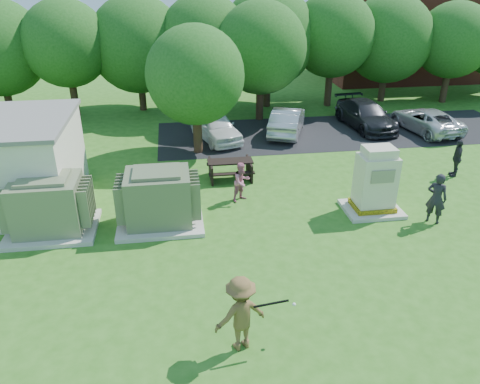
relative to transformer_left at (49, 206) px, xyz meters
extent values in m
plane|color=#2D6619|center=(6.50, -4.50, -0.97)|extent=(120.00, 120.00, 0.00)
cube|color=maroon|center=(24.50, 22.50, 3.03)|extent=(15.00, 8.00, 8.00)
cube|color=#232326|center=(13.50, 9.00, -0.96)|extent=(20.00, 6.00, 0.01)
cube|color=beige|center=(0.00, 0.00, -0.89)|extent=(3.00, 2.40, 0.15)
cube|color=#697453|center=(0.00, 0.00, 0.08)|extent=(2.20, 1.80, 1.80)
cube|color=#697453|center=(0.00, 0.00, 1.04)|extent=(1.60, 1.30, 0.12)
cube|color=#697453|center=(-1.27, 0.00, 0.11)|extent=(0.32, 1.50, 1.35)
cube|color=#697453|center=(1.27, 0.00, 0.11)|extent=(0.32, 1.50, 1.35)
cube|color=beige|center=(3.70, 0.00, -0.89)|extent=(3.00, 2.40, 0.15)
cube|color=#5C6849|center=(3.70, 0.00, 0.08)|extent=(2.20, 1.80, 1.80)
cube|color=#5C6849|center=(3.70, 0.00, 1.04)|extent=(1.60, 1.30, 0.12)
cube|color=#5C6849|center=(2.43, 0.00, 0.11)|extent=(0.32, 1.50, 1.35)
cube|color=#5C6849|center=(4.97, 0.00, 0.11)|extent=(0.32, 1.50, 1.35)
cube|color=beige|center=(11.56, -0.16, -0.90)|extent=(2.09, 1.71, 0.14)
cube|color=yellow|center=(11.56, -0.16, -0.74)|extent=(1.47, 1.19, 0.17)
cube|color=beige|center=(11.56, -0.16, 0.29)|extent=(1.33, 1.04, 1.90)
cube|color=beige|center=(11.56, -0.16, 1.41)|extent=(1.09, 0.85, 0.33)
cube|color=gray|center=(11.56, -0.71, 0.67)|extent=(0.85, 0.04, 0.47)
cube|color=black|center=(6.67, 3.58, -0.18)|extent=(1.93, 0.75, 0.06)
cube|color=black|center=(6.67, 4.17, -0.50)|extent=(1.93, 0.27, 0.05)
cube|color=black|center=(6.67, 2.99, -0.50)|extent=(1.93, 0.27, 0.05)
cube|color=black|center=(5.83, 3.58, -0.57)|extent=(0.09, 1.45, 0.79)
cube|color=black|center=(7.50, 3.58, -0.57)|extent=(0.09, 1.45, 0.79)
imported|color=brown|center=(5.67, -6.34, 0.02)|extent=(1.43, 1.07, 1.97)
imported|color=black|center=(13.39, -1.28, -0.02)|extent=(0.82, 0.79, 1.89)
imported|color=#BF6580|center=(6.85, 1.44, -0.18)|extent=(0.96, 0.91, 1.57)
imported|color=#28272D|center=(16.44, 2.47, -0.14)|extent=(0.72, 1.05, 1.65)
imported|color=white|center=(6.53, 8.71, -0.25)|extent=(2.85, 4.57, 1.45)
imported|color=#A5A5AA|center=(10.51, 9.16, -0.25)|extent=(3.02, 4.64, 1.45)
imported|color=black|center=(15.16, 9.58, -0.25)|extent=(2.48, 5.16, 1.45)
imported|color=silver|center=(18.19, 8.42, -0.33)|extent=(2.81, 4.88, 1.28)
cylinder|color=black|center=(6.36, -6.46, 0.32)|extent=(0.85, 0.17, 0.06)
cylinder|color=maroon|center=(5.82, -6.41, 0.32)|extent=(0.23, 0.09, 0.06)
sphere|color=white|center=(6.99, -6.19, 0.02)|extent=(0.09, 0.09, 0.09)
cylinder|color=#47301E|center=(-5.50, 14.90, 0.23)|extent=(0.44, 0.44, 2.40)
cylinder|color=#47301E|center=(-1.50, 14.30, 0.43)|extent=(0.44, 0.44, 2.80)
sphere|color=#235B1C|center=(-1.50, 14.30, 3.33)|extent=(5.00, 5.00, 5.00)
cylinder|color=#47301E|center=(2.50, 15.10, 0.18)|extent=(0.44, 0.44, 2.30)
sphere|color=#235B1C|center=(2.50, 15.10, 3.07)|extent=(5.80, 5.80, 5.80)
cylinder|color=#47301E|center=(6.50, 14.20, 0.38)|extent=(0.44, 0.44, 2.70)
sphere|color=#235B1C|center=(6.50, 14.20, 3.35)|extent=(5.40, 5.40, 5.40)
cylinder|color=#47301E|center=(10.50, 14.80, 0.28)|extent=(0.44, 0.44, 2.50)
sphere|color=#235B1C|center=(10.50, 14.80, 3.33)|extent=(6.00, 6.00, 6.00)
cylinder|color=#47301E|center=(14.50, 14.40, 0.48)|extent=(0.44, 0.44, 2.90)
sphere|color=#235B1C|center=(14.50, 14.40, 3.49)|extent=(5.20, 5.20, 5.20)
cylinder|color=#47301E|center=(18.50, 15.00, 0.23)|extent=(0.44, 0.44, 2.40)
sphere|color=#235B1C|center=(18.50, 15.00, 3.11)|extent=(5.60, 5.60, 5.60)
cylinder|color=#47301E|center=(22.50, 14.10, 0.33)|extent=(0.44, 0.44, 2.60)
sphere|color=#235B1C|center=(22.50, 14.10, 3.07)|extent=(4.80, 4.80, 4.80)
cylinder|color=#47301E|center=(5.50, 7.00, 0.23)|extent=(0.44, 0.44, 2.40)
sphere|color=#235B1C|center=(5.50, 7.00, 2.81)|extent=(4.60, 4.60, 4.60)
cylinder|color=#47301E|center=(9.50, 12.00, 0.33)|extent=(0.44, 0.44, 2.60)
sphere|color=#235B1C|center=(9.50, 12.00, 3.19)|extent=(5.20, 5.20, 5.20)
camera|label=1|loc=(4.41, -14.85, 7.35)|focal=35.00mm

